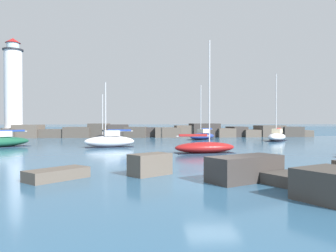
{
  "coord_description": "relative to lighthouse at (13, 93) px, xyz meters",
  "views": [
    {
      "loc": [
        -3.52,
        -15.58,
        2.98
      ],
      "look_at": [
        0.9,
        33.99,
        2.26
      ],
      "focal_mm": 35.0,
      "sensor_mm": 36.0,
      "label": 1
    }
  ],
  "objects": [
    {
      "name": "ground_plane",
      "position": [
        26.57,
        -47.02,
        -8.18
      ],
      "size": [
        600.0,
        600.0,
        0.0
      ],
      "primitive_type": "plane",
      "color": "#336084"
    },
    {
      "name": "open_sea_beyond",
      "position": [
        26.57,
        58.89,
        -8.17
      ],
      "size": [
        400.0,
        116.0,
        0.01
      ],
      "color": "#235175",
      "rests_on": "ground"
    },
    {
      "name": "breakwater_jetty",
      "position": [
        26.23,
        -1.29,
        -7.15
      ],
      "size": [
        60.18,
        5.61,
        2.57
      ],
      "color": "#423D38",
      "rests_on": "ground"
    },
    {
      "name": "lighthouse",
      "position": [
        0.0,
        0.0,
        0.0
      ],
      "size": [
        4.22,
        4.22,
        18.28
      ],
      "color": "gray",
      "rests_on": "ground"
    },
    {
      "name": "foreground_rocks",
      "position": [
        30.25,
        -47.97,
        -7.65
      ],
      "size": [
        19.61,
        9.24,
        1.26
      ],
      "color": "#383330",
      "rests_on": "ground"
    },
    {
      "name": "sailboat_moored_0",
      "position": [
        43.94,
        -14.61,
        -7.47
      ],
      "size": [
        5.4,
        6.32,
        10.11
      ],
      "color": "white",
      "rests_on": "ground"
    },
    {
      "name": "sailboat_moored_1",
      "position": [
        29.22,
        -32.44,
        -7.59
      ],
      "size": [
        6.01,
        2.63,
        10.57
      ],
      "color": "maroon",
      "rests_on": "ground"
    },
    {
      "name": "sailboat_moored_2",
      "position": [
        17.58,
        -12.03,
        -7.68
      ],
      "size": [
        3.45,
        5.89,
        7.16
      ],
      "color": "black",
      "rests_on": "ground"
    },
    {
      "name": "sailboat_moored_3",
      "position": [
        19.71,
        -24.58,
        -7.44
      ],
      "size": [
        6.0,
        3.01,
        7.44
      ],
      "color": "white",
      "rests_on": "ground"
    },
    {
      "name": "sailboat_moored_5",
      "position": [
        33.4,
        -10.0,
        -7.53
      ],
      "size": [
        5.79,
        5.5,
        8.85
      ],
      "color": "navy",
      "rests_on": "ground"
    }
  ]
}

